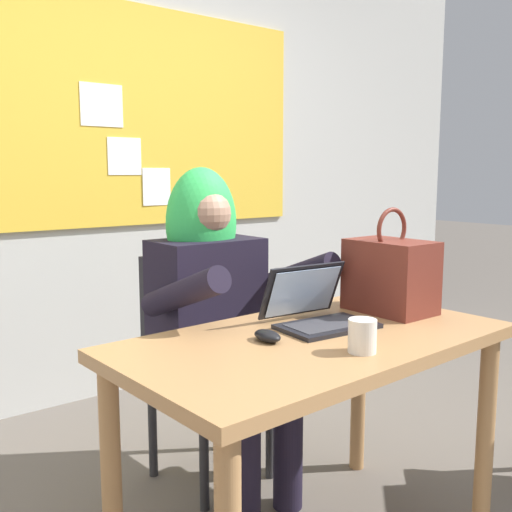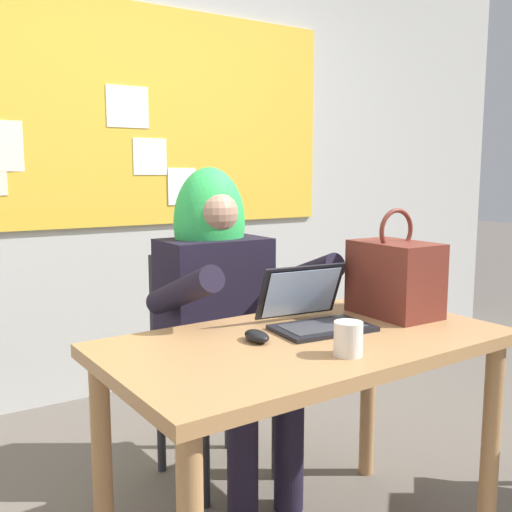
% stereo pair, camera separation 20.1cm
% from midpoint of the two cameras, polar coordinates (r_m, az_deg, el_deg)
% --- Properties ---
extents(wall_back_bulletin, '(5.96, 1.96, 2.80)m').
position_cam_midpoint_polar(wall_back_bulletin, '(3.36, -9.97, 11.01)').
color(wall_back_bulletin, '#B2B2AD').
rests_on(wall_back_bulletin, ground).
extents(desk_main, '(1.27, 0.73, 0.74)m').
position_cam_midpoint_polar(desk_main, '(1.84, 8.19, -11.07)').
color(desk_main, '#A37547').
rests_on(desk_main, ground).
extents(chair_at_desk, '(0.46, 0.46, 0.91)m').
position_cam_midpoint_polar(chair_at_desk, '(2.43, -2.52, -9.19)').
color(chair_at_desk, black).
rests_on(chair_at_desk, ground).
extents(person_costumed, '(0.59, 0.61, 1.26)m').
position_cam_midpoint_polar(person_costumed, '(2.27, -0.76, -4.39)').
color(person_costumed, black).
rests_on(person_costumed, ground).
extents(laptop, '(0.33, 0.30, 0.20)m').
position_cam_midpoint_polar(laptop, '(1.92, 8.71, -5.61)').
color(laptop, black).
rests_on(laptop, desk_main).
extents(computer_mouse, '(0.06, 0.11, 0.03)m').
position_cam_midpoint_polar(computer_mouse, '(1.74, 3.41, -7.89)').
color(computer_mouse, black).
rests_on(computer_mouse, desk_main).
extents(handbag, '(0.20, 0.30, 0.38)m').
position_cam_midpoint_polar(handbag, '(2.12, 16.13, -2.06)').
color(handbag, maroon).
rests_on(handbag, desk_main).
extents(coffee_mug, '(0.08, 0.08, 0.09)m').
position_cam_midpoint_polar(coffee_mug, '(1.64, 12.56, -7.97)').
color(coffee_mug, silver).
rests_on(coffee_mug, desk_main).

